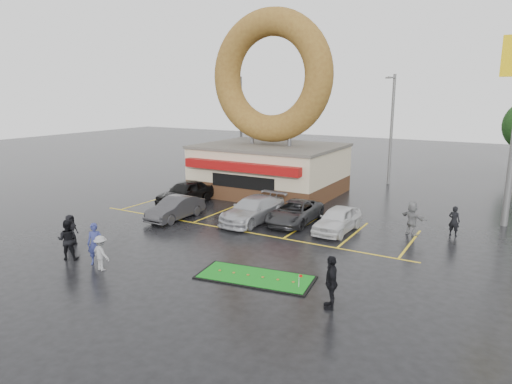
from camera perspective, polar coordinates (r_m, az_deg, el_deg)
The scene contains 18 objects.
ground at distance 23.06m, azimuth -7.21°, elevation -6.90°, with size 120.00×120.00×0.00m, color black.
donut_shop at distance 34.47m, azimuth 1.79°, elevation 7.20°, with size 10.20×8.70×13.50m.
streetlight_left at distance 43.95m, azimuth -1.96°, elevation 8.73°, with size 0.40×2.21×9.00m.
streetlight_mid at distance 39.36m, azimuth 16.56°, elevation 7.80°, with size 0.40×2.21×9.00m.
car_black at distance 31.98m, azimuth -8.81°, elevation -0.01°, with size 1.87×4.65×1.58m, color black.
car_dgrey at distance 28.13m, azimuth -10.03°, elevation -2.01°, with size 1.44×4.13×1.36m, color #313134.
car_silver at distance 27.12m, azimuth -0.37°, elevation -2.22°, with size 2.07×5.09×1.48m, color #A9AAAE.
car_grey at distance 27.01m, azimuth 4.86°, elevation -2.52°, with size 2.17×4.70×1.31m, color #2B2C2E.
car_white at distance 25.60m, azimuth 10.15°, elevation -3.40°, with size 1.65×4.10×1.40m, color silver.
person_blue at distance 21.70m, azimuth -19.47°, elevation -6.13°, with size 0.69×0.46×1.90m, color navy.
person_blackjkt at distance 22.79m, azimuth -22.48°, elevation -5.52°, with size 0.92×0.71×1.88m, color black.
person_hoodie at distance 20.96m, azimuth -18.79°, elevation -7.24°, with size 1.01×0.58×1.56m, color gray.
person_bystander at distance 24.94m, azimuth -22.16°, elevation -4.38°, with size 0.76×0.50×1.56m, color black.
person_cameraman at distance 16.71m, azimuth 9.37°, elevation -11.04°, with size 1.15×0.48×1.97m, color black.
person_walker_near at distance 26.04m, azimuth 18.95°, elevation -3.13°, with size 1.70×0.54×1.83m, color gray.
person_walker_far at distance 26.70m, azimuth 23.52°, elevation -3.33°, with size 0.60×0.39×1.64m, color black.
dumpster at distance 37.49m, azimuth -4.17°, elevation 1.70°, with size 1.80×1.20×1.30m, color #173C22.
putting_green at distance 19.31m, azimuth -0.08°, elevation -10.60°, with size 5.09×2.78×0.60m.
Camera 1 is at (13.36, -17.21, 7.58)m, focal length 32.00 mm.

